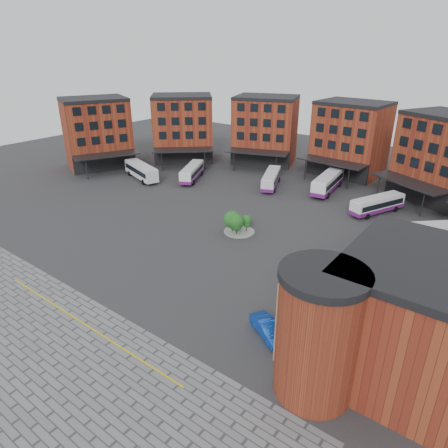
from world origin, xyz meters
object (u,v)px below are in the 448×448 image
Objects in this scene: tree_island at (236,222)px; bus_f at (423,236)px; bus_d at (328,182)px; bus_a at (141,170)px; bus_c at (271,179)px; bus_b at (192,172)px; bus_e at (377,204)px; blue_car at (268,328)px.

tree_island is 0.42× the size of bus_f.
bus_f is at bearing -42.16° from bus_d.
bus_d reaches higher than bus_a.
bus_a is at bearing -176.27° from bus_c.
bus_b is 1.02× the size of bus_e.
tree_island is 24.85m from bus_d.
bus_a reaches higher than bus_e.
bus_a is (-29.81, 9.18, 0.07)m from tree_island.
bus_d reaches higher than bus_e.
bus_b is 2.22× the size of blue_car.
bus_c is at bearing -4.77° from bus_b.
tree_island is 21.77m from bus_c.
bus_d is 11.79m from bus_e.
bus_e is (13.54, 19.59, -0.24)m from tree_island.
tree_island is 31.19m from bus_a.
bus_b is at bearing 79.73° from blue_car.
bus_a is 51.58m from blue_car.
blue_car is at bearing -82.16° from bus_c.
bus_f reaches higher than tree_island.
bus_e is at bearing -178.57° from bus_f.
bus_f is (8.65, -8.62, 0.30)m from bus_e.
bus_d is at bearing 178.39° from bus_e.
tree_island is at bearing -103.46° from bus_d.
bus_b reaches higher than blue_car.
tree_island is 22.13m from blue_car.
bus_c is at bearing 60.75° from blue_car.
tree_island is 0.43× the size of bus_c.
bus_b reaches higher than bus_c.
bus_e reaches higher than blue_car.
blue_car is at bearing -80.07° from bus_d.
blue_car is (44.93, -25.31, -1.06)m from bus_a.
bus_b is at bearing -138.94° from bus_f.
bus_a is 1.06× the size of bus_f.
bus_e is 2.18× the size of blue_car.
bus_e is 35.76m from blue_car.
bus_f is (43.66, -4.05, 0.26)m from bus_b.
bus_a is 44.58m from bus_e.
bus_f is (22.19, 10.97, 0.06)m from tree_island.
bus_d is (9.60, 3.97, 0.21)m from bus_c.
bus_f reaches higher than blue_car.
bus_d reaches higher than tree_island.
blue_car is (1.58, -35.72, -0.76)m from bus_e.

